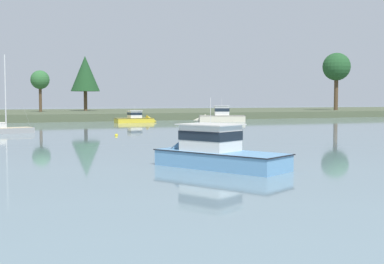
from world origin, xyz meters
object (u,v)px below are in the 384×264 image
at_px(mooring_buoy_yellow, 116,135).
at_px(sailboat_grey, 1,132).
at_px(cruiser_yellow, 138,120).
at_px(cruiser_cream, 218,118).
at_px(cruiser_skyblue, 206,157).

bearing_deg(mooring_buoy_yellow, sailboat_grey, 142.13).
distance_m(sailboat_grey, cruiser_yellow, 30.49).
relative_size(cruiser_cream, mooring_buoy_yellow, 23.24).
distance_m(cruiser_yellow, mooring_buoy_yellow, 31.54).
xyz_separation_m(cruiser_skyblue, cruiser_yellow, (12.29, 55.72, -0.13)).
bearing_deg(cruiser_skyblue, cruiser_cream, 64.13).
xyz_separation_m(cruiser_yellow, mooring_buoy_yellow, (-11.08, -29.53, -0.38)).
xyz_separation_m(cruiser_yellow, cruiser_cream, (13.90, -1.71, 0.17)).
bearing_deg(cruiser_yellow, mooring_buoy_yellow, -110.56).
relative_size(cruiser_skyblue, cruiser_yellow, 1.21).
height_order(cruiser_yellow, mooring_buoy_yellow, cruiser_yellow).
height_order(cruiser_skyblue, cruiser_yellow, cruiser_skyblue).
distance_m(cruiser_skyblue, mooring_buoy_yellow, 26.22).
distance_m(sailboat_grey, mooring_buoy_yellow, 14.14).
bearing_deg(mooring_buoy_yellow, cruiser_skyblue, -92.65).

